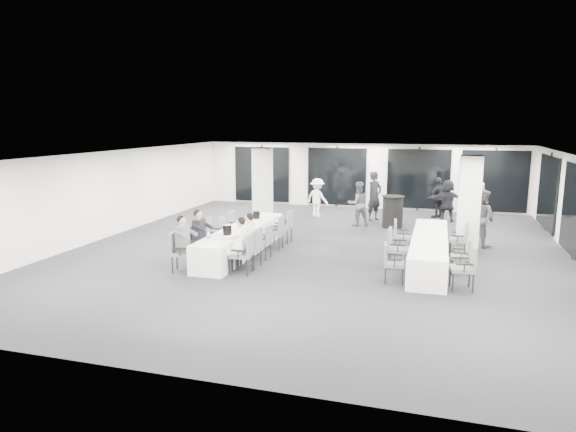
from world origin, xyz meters
name	(u,v)px	position (x,y,z in m)	size (l,w,h in m)	color
room	(354,200)	(0.89, 1.11, 1.39)	(14.04, 16.04, 2.84)	#24252A
column_left	(263,187)	(-2.80, 3.20, 1.40)	(0.60, 0.60, 2.80)	silver
column_right	(469,205)	(4.20, 1.00, 1.40)	(0.60, 0.60, 2.80)	silver
banquet_table_main	(242,240)	(-2.01, -0.90, 0.38)	(0.90, 5.00, 0.75)	white
banquet_table_side	(429,250)	(3.19, -0.58, 0.38)	(0.90, 5.00, 0.75)	white
cocktail_table	(393,212)	(1.81, 4.03, 0.58)	(0.82, 0.82, 1.14)	black
chair_main_left_near	(179,249)	(-2.84, -3.07, 0.57)	(0.61, 0.64, 1.01)	#56585E
chair_main_left_second	(196,242)	(-2.84, -2.11, 0.55)	(0.60, 0.62, 0.97)	#56585E
chair_main_left_mid	(212,233)	(-2.84, -1.09, 0.57)	(0.51, 0.58, 1.00)	#56585E
chair_main_left_fourth	(226,229)	(-2.83, -0.14, 0.50)	(0.48, 0.52, 0.87)	#56585E
chair_main_left_far	(235,224)	(-2.84, 0.63, 0.53)	(0.49, 0.54, 0.92)	#56585E
chair_main_right_near	(245,251)	(-1.17, -2.82, 0.57)	(0.54, 0.60, 1.01)	#56585E
chair_main_right_second	(253,246)	(-1.17, -2.24, 0.59)	(0.56, 0.61, 1.03)	#56585E
chair_main_right_mid	(264,240)	(-1.17, -1.32, 0.53)	(0.49, 0.54, 0.94)	#56585E
chair_main_right_fourth	(277,231)	(-1.17, -0.22, 0.57)	(0.53, 0.58, 0.99)	#56585E
chair_main_right_far	(286,225)	(-1.17, 0.68, 0.58)	(0.51, 0.58, 1.01)	#56585E
chair_side_left_near	(391,260)	(2.36, -2.45, 0.53)	(0.51, 0.56, 0.93)	#56585E
chair_side_left_mid	(395,246)	(2.35, -1.20, 0.59)	(0.53, 0.60, 1.04)	#56585E
chair_side_left_far	(400,234)	(2.36, 0.35, 0.55)	(0.54, 0.59, 0.97)	#56585E
chair_side_right_near	(466,265)	(4.03, -2.55, 0.58)	(0.58, 0.62, 1.02)	#56585E
chair_side_right_mid	(463,254)	(4.02, -1.21, 0.50)	(0.47, 0.51, 0.87)	#56585E
chair_side_right_far	(461,237)	(4.03, 0.55, 0.54)	(0.52, 0.57, 0.95)	#56585E
seated_guest_a	(185,240)	(-2.67, -3.05, 0.81)	(0.50, 0.38, 1.44)	#525359
seated_guest_b	(201,233)	(-2.67, -2.13, 0.81)	(0.50, 0.38, 1.44)	black
seated_guest_c	(238,242)	(-1.34, -2.82, 0.81)	(0.50, 0.38, 1.44)	white
seated_guest_d	(247,237)	(-1.34, -2.24, 0.81)	(0.50, 0.38, 1.44)	white
standing_guest_a	(375,193)	(1.02, 5.17, 1.07)	(0.78, 0.63, 2.13)	black
standing_guest_b	(358,201)	(0.58, 3.99, 0.92)	(0.88, 0.54, 1.83)	#525359
standing_guest_c	(317,195)	(-1.24, 5.28, 0.87)	(1.12, 0.57, 1.73)	white
standing_guest_d	(439,195)	(3.36, 6.43, 0.90)	(1.06, 0.59, 1.80)	black
standing_guest_e	(479,200)	(4.80, 5.87, 0.86)	(0.83, 0.51, 1.73)	white
standing_guest_f	(448,198)	(3.69, 5.76, 0.90)	(1.66, 0.64, 1.81)	black
standing_guest_g	(262,189)	(-3.67, 5.59, 1.00)	(0.73, 0.59, 2.00)	#525359
standing_guest_h	(482,214)	(4.64, 2.00, 0.98)	(0.95, 0.58, 1.96)	#525359
ice_bucket_near	(227,230)	(-2.02, -1.90, 0.88)	(0.24, 0.24, 0.27)	black
ice_bucket_far	(256,215)	(-2.07, 0.52, 0.87)	(0.21, 0.21, 0.24)	black
water_bottle_a	(208,236)	(-2.20, -2.69, 0.86)	(0.07, 0.07, 0.23)	silver
water_bottle_b	(252,221)	(-1.86, -0.43, 0.85)	(0.06, 0.06, 0.20)	silver
water_bottle_c	(260,213)	(-2.07, 0.87, 0.86)	(0.07, 0.07, 0.23)	silver
plate_a	(214,239)	(-2.09, -2.56, 0.76)	(0.19, 0.19, 0.03)	white
plate_b	(222,239)	(-1.94, -2.42, 0.76)	(0.21, 0.21, 0.03)	white
plate_c	(239,231)	(-1.88, -1.41, 0.76)	(0.22, 0.22, 0.03)	white
wine_glass	(212,240)	(-1.88, -3.18, 0.89)	(0.07, 0.07, 0.19)	silver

